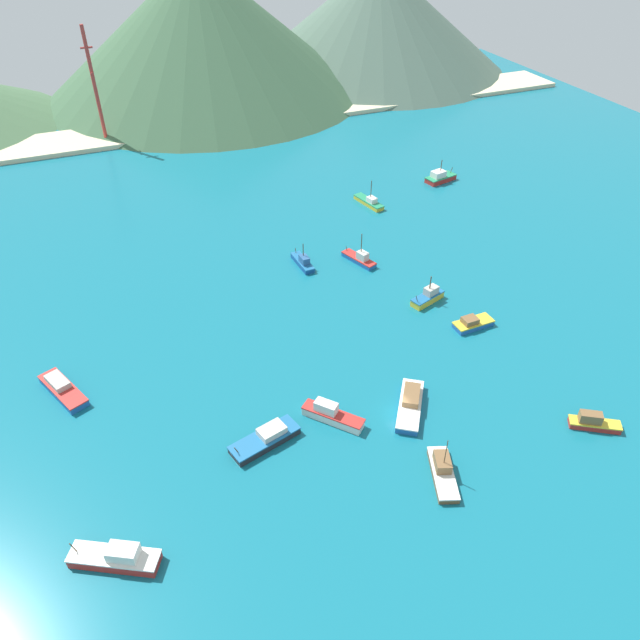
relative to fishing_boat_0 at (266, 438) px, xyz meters
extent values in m
cube|color=#146B7F|center=(19.06, 27.76, -1.04)|extent=(260.00, 280.00, 0.50)
cube|color=#232328|center=(-0.21, -0.06, -0.30)|extent=(10.11, 5.58, 0.98)
cube|color=#1E669E|center=(-0.21, -0.06, 0.29)|extent=(10.32, 5.69, 0.20)
cube|color=beige|center=(0.95, 0.26, 0.86)|extent=(4.12, 3.24, 0.94)
cylinder|color=#4C3823|center=(-4.39, -1.19, 0.88)|extent=(0.59, 0.27, 1.33)
cube|color=#1E5BA8|center=(20.91, -1.99, -0.31)|extent=(8.17, 9.91, 0.96)
cube|color=white|center=(20.91, -1.99, 0.28)|extent=(8.33, 10.10, 0.20)
cube|color=brown|center=(21.62, -0.97, 0.85)|extent=(4.38, 4.92, 0.95)
cube|color=brown|center=(18.93, -14.06, -0.40)|extent=(5.29, 8.64, 0.77)
cube|color=white|center=(18.93, -14.06, 0.08)|extent=(5.39, 8.82, 0.20)
cube|color=brown|center=(19.29, -13.09, 0.86)|extent=(2.86, 3.52, 1.36)
cylinder|color=#4C3823|center=(19.08, -13.66, 3.56)|extent=(0.11, 0.11, 4.04)
cube|color=red|center=(-21.12, -10.21, -0.21)|extent=(10.03, 7.26, 1.16)
cube|color=white|center=(-21.12, -10.21, 0.48)|extent=(10.23, 7.40, 0.20)
cube|color=silver|center=(-20.03, -10.82, 1.34)|extent=(3.96, 3.44, 1.53)
cylinder|color=#4C3823|center=(-25.03, -8.01, 1.19)|extent=(0.64, 0.43, 1.57)
cube|color=#14478C|center=(20.73, 39.95, -0.37)|extent=(2.27, 7.26, 0.83)
cube|color=#1E669E|center=(20.73, 39.95, 0.14)|extent=(2.31, 7.41, 0.20)
cube|color=#28568C|center=(20.78, 39.05, 0.92)|extent=(1.55, 2.39, 1.36)
cylinder|color=#4C3823|center=(20.57, 43.17, 0.62)|extent=(0.15, 0.51, 1.13)
cylinder|color=#4C3823|center=(20.75, 39.51, 2.86)|extent=(0.16, 0.16, 2.52)
cube|color=red|center=(65.65, 62.86, -0.22)|extent=(8.11, 4.74, 1.13)
cube|color=#238C5B|center=(65.65, 62.86, 0.44)|extent=(8.27, 4.83, 0.20)
cube|color=silver|center=(64.72, 62.65, 1.27)|extent=(3.64, 3.01, 1.46)
cylinder|color=#4C3823|center=(68.99, 63.59, 1.13)|extent=(0.66, 0.26, 1.52)
cylinder|color=#4C3823|center=(65.35, 62.79, 3.35)|extent=(0.18, 0.18, 2.70)
cube|color=gold|center=(43.94, 58.24, -0.36)|extent=(3.89, 8.71, 0.85)
cube|color=#238C5B|center=(43.94, 58.24, 0.16)|extent=(3.97, 8.88, 0.20)
cube|color=silver|center=(44.16, 57.21, 0.81)|extent=(2.04, 2.49, 1.09)
cylinder|color=#4C3823|center=(44.07, 57.64, 3.28)|extent=(0.17, 0.17, 3.86)
cube|color=#1E5BA8|center=(31.29, 36.85, -0.39)|extent=(4.49, 7.87, 0.79)
cube|color=red|center=(31.29, 36.85, 0.10)|extent=(4.58, 8.02, 0.20)
cube|color=beige|center=(31.61, 35.95, 0.98)|extent=(2.18, 2.55, 1.56)
cylinder|color=#4C3823|center=(30.14, 40.07, 0.56)|extent=(0.28, 0.50, 1.08)
cylinder|color=#4C3823|center=(31.47, 36.36, 3.67)|extent=(0.17, 0.17, 3.81)
cube|color=#1E5BA8|center=(40.22, 10.92, -0.36)|extent=(6.78, 2.92, 0.85)
cube|color=gold|center=(40.22, 10.92, 0.17)|extent=(6.91, 2.98, 0.20)
cube|color=brown|center=(39.38, 10.89, 0.74)|extent=(2.56, 2.11, 0.94)
cube|color=red|center=(42.80, -14.73, -0.39)|extent=(6.70, 5.19, 0.80)
cube|color=gold|center=(42.80, -14.73, 0.11)|extent=(6.84, 5.29, 0.20)
cube|color=brown|center=(42.09, -14.28, 0.98)|extent=(3.25, 2.77, 1.53)
cube|color=#1E5BA8|center=(-24.50, 20.28, -0.29)|extent=(6.54, 10.18, 0.99)
cube|color=red|center=(-24.50, 20.28, 0.31)|extent=(6.67, 10.38, 0.20)
cube|color=#B2ADA3|center=(-24.98, 21.41, 0.85)|extent=(3.67, 4.76, 0.90)
cube|color=gold|center=(36.74, 20.09, -0.20)|extent=(6.89, 4.10, 1.17)
cube|color=#1E669E|center=(36.74, 20.09, 0.49)|extent=(7.03, 4.18, 0.20)
cube|color=#B2ADA3|center=(37.52, 20.35, 1.27)|extent=(2.90, 2.32, 1.36)
cylinder|color=#4C3823|center=(33.95, 19.16, 1.21)|extent=(0.68, 0.33, 1.59)
cylinder|color=#4C3823|center=(37.04, 20.19, 3.16)|extent=(0.20, 0.20, 2.43)
cube|color=silver|center=(9.93, 0.24, -0.18)|extent=(7.32, 8.06, 1.21)
cube|color=red|center=(9.93, 0.24, 0.52)|extent=(7.46, 8.23, 0.20)
cube|color=silver|center=(9.21, 1.08, 1.37)|extent=(3.27, 3.46, 1.50)
cube|color=beige|center=(19.06, 122.32, -0.19)|extent=(247.00, 16.94, 1.20)
cone|color=#3D6042|center=(30.30, 151.83, 19.62)|extent=(103.21, 103.21, 40.82)
cone|color=#4C6656|center=(94.76, 157.34, 17.29)|extent=(94.41, 94.41, 36.16)
cylinder|color=#B7332D|center=(-6.39, 119.53, 14.28)|extent=(0.95, 0.95, 30.13)
cylinder|color=#B7332D|center=(-6.39, 119.53, 23.92)|extent=(3.01, 0.47, 0.47)
cylinder|color=#B7332D|center=(-6.39, 119.53, 17.89)|extent=(0.47, 2.41, 0.47)
camera|label=1|loc=(-14.36, -53.68, 62.01)|focal=34.11mm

